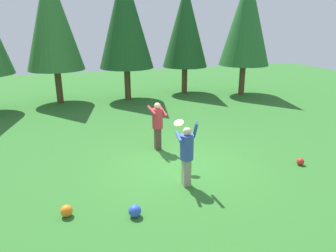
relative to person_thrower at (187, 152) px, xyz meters
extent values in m
plane|color=#2D6B28|center=(0.20, 1.15, -0.92)|extent=(40.00, 40.00, 0.00)
cube|color=gray|center=(0.00, 0.00, -0.56)|extent=(0.19, 0.22, 0.73)
cylinder|color=#334C9E|center=(0.00, 0.00, 0.12)|extent=(0.34, 0.34, 0.63)
sphere|color=beige|center=(0.00, 0.00, 0.53)|extent=(0.21, 0.21, 0.21)
cylinder|color=#334C9E|center=(-0.20, 0.04, 0.40)|extent=(0.17, 0.55, 0.12)
cylinder|color=#334C9E|center=(0.20, -0.04, 0.55)|extent=(0.14, 0.38, 0.49)
cube|color=#4C382D|center=(0.00, 2.55, -0.56)|extent=(0.19, 0.22, 0.74)
cylinder|color=#B72D38|center=(0.00, 2.55, 0.13)|extent=(0.34, 0.34, 0.64)
sphere|color=beige|center=(0.00, 2.55, 0.55)|extent=(0.21, 0.21, 0.21)
cylinder|color=#B72D38|center=(0.19, 2.58, 0.36)|extent=(0.16, 0.54, 0.29)
cylinder|color=#B72D38|center=(-0.20, 2.52, 0.43)|extent=(0.16, 0.55, 0.21)
cylinder|color=yellow|center=(0.21, 1.15, 0.38)|extent=(0.37, 0.37, 0.14)
sphere|color=orange|center=(-2.93, -0.49, -0.79)|extent=(0.26, 0.26, 0.26)
sphere|color=blue|center=(-1.55, -0.96, -0.79)|extent=(0.27, 0.27, 0.27)
sphere|color=red|center=(3.61, 0.09, -0.82)|extent=(0.21, 0.21, 0.21)
cylinder|color=brown|center=(7.03, 9.20, 0.63)|extent=(0.33, 0.33, 3.11)
cone|color=#28662D|center=(7.03, 9.20, 3.27)|extent=(2.80, 2.80, 4.97)
cylinder|color=brown|center=(0.48, 9.95, 0.64)|extent=(0.33, 0.33, 3.13)
cone|color=#1E5123|center=(0.48, 9.95, 3.31)|extent=(2.82, 2.82, 5.01)
cylinder|color=brown|center=(4.00, 10.59, 0.50)|extent=(0.33, 0.33, 2.85)
cone|color=#1E5123|center=(4.00, 10.59, 2.92)|extent=(2.57, 2.57, 4.56)
cylinder|color=brown|center=(-3.04, 10.35, 0.64)|extent=(0.33, 0.33, 3.12)
cone|color=#337033|center=(-3.04, 10.35, 3.29)|extent=(2.81, 2.81, 4.99)
camera|label=1|loc=(-2.68, -6.71, 3.01)|focal=33.69mm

